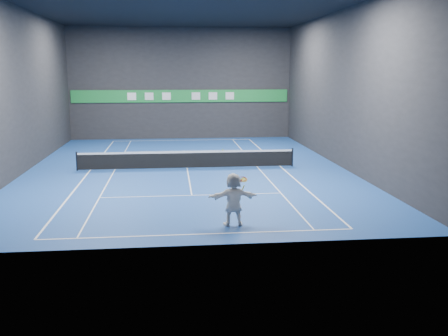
{
  "coord_description": "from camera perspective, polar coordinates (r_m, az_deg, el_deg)",
  "views": [
    {
      "loc": [
        -0.87,
        -28.35,
        5.56
      ],
      "look_at": [
        1.33,
        -7.74,
        1.5
      ],
      "focal_mm": 40.0,
      "sensor_mm": 36.0,
      "label": 1
    }
  ],
  "objects": [
    {
      "name": "service_line_near",
      "position": [
        22.66,
        -3.7,
        -3.13
      ],
      "size": [
        8.23,
        0.06,
        0.01
      ],
      "primitive_type": "cube",
      "color": "white",
      "rests_on": "ground"
    },
    {
      "name": "sideline_doubles_left",
      "position": [
        29.26,
        -15.05,
        -0.25
      ],
      "size": [
        0.08,
        23.78,
        0.01
      ],
      "primitive_type": "cube",
      "color": "white",
      "rests_on": "ground"
    },
    {
      "name": "sideline_doubles_right",
      "position": [
        29.58,
        6.45,
        0.19
      ],
      "size": [
        0.08,
        23.78,
        0.01
      ],
      "primitive_type": "cube",
      "color": "white",
      "rests_on": "ground"
    },
    {
      "name": "ceiling",
      "position": [
        28.57,
        -4.51,
        17.97
      ],
      "size": [
        26.0,
        26.0,
        0.0
      ],
      "primitive_type": "plane",
      "color": "black",
      "rests_on": "ground"
    },
    {
      "name": "sideline_singles_left",
      "position": [
        29.07,
        -12.36,
        -0.19
      ],
      "size": [
        0.06,
        23.78,
        0.01
      ],
      "primitive_type": "cube",
      "color": "white",
      "rests_on": "ground"
    },
    {
      "name": "baseline_far",
      "position": [
        40.63,
        -4.8,
        3.19
      ],
      "size": [
        10.98,
        0.08,
        0.01
      ],
      "primitive_type": "cube",
      "color": "white",
      "rests_on": "ground"
    },
    {
      "name": "player",
      "position": [
        18.1,
        1.09,
        -3.59
      ],
      "size": [
        1.84,
        0.67,
        1.96
      ],
      "primitive_type": "imported",
      "rotation": [
        0.0,
        0.0,
        3.19
      ],
      "color": "white",
      "rests_on": "ground"
    },
    {
      "name": "sideline_singles_right",
      "position": [
        29.32,
        3.82,
        0.13
      ],
      "size": [
        0.06,
        23.78,
        0.01
      ],
      "primitive_type": "cube",
      "color": "white",
      "rests_on": "ground"
    },
    {
      "name": "tennis_racket",
      "position": [
        18.02,
        2.15,
        -1.39
      ],
      "size": [
        0.45,
        0.41,
        0.54
      ],
      "color": "#B51A13",
      "rests_on": "player"
    },
    {
      "name": "wall_back",
      "position": [
        41.37,
        -4.94,
        9.58
      ],
      "size": [
        18.0,
        0.1,
        9.0
      ],
      "primitive_type": "cube",
      "color": "#242426",
      "rests_on": "ground"
    },
    {
      "name": "ground",
      "position": [
        28.91,
        -4.24,
        -0.04
      ],
      "size": [
        26.0,
        26.0,
        0.0
      ],
      "primitive_type": "plane",
      "color": "navy",
      "rests_on": "ground"
    },
    {
      "name": "wall_front",
      "position": [
        15.41,
        -2.86,
        7.12
      ],
      "size": [
        18.0,
        0.1,
        9.0
      ],
      "primitive_type": "cube",
      "color": "#242426",
      "rests_on": "ground"
    },
    {
      "name": "tennis_net",
      "position": [
        28.81,
        -4.25,
        1.02
      ],
      "size": [
        12.5,
        0.1,
        1.07
      ],
      "color": "black",
      "rests_on": "ground"
    },
    {
      "name": "service_line_far",
      "position": [
        35.2,
        -4.59,
        1.97
      ],
      "size": [
        8.23,
        0.06,
        0.01
      ],
      "primitive_type": "cube",
      "color": "white",
      "rests_on": "ground"
    },
    {
      "name": "wall_left",
      "position": [
        29.52,
        -22.3,
        8.21
      ],
      "size": [
        0.1,
        26.0,
        9.0
      ],
      "primitive_type": "cube",
      "color": "#242426",
      "rests_on": "ground"
    },
    {
      "name": "center_service_line",
      "position": [
        28.91,
        -4.24,
        -0.03
      ],
      "size": [
        0.06,
        12.8,
        0.01
      ],
      "primitive_type": "cube",
      "color": "white",
      "rests_on": "ground"
    },
    {
      "name": "baseline_near",
      "position": [
        17.4,
        -2.92,
        -7.56
      ],
      "size": [
        10.98,
        0.08,
        0.01
      ],
      "primitive_type": "cube",
      "color": "white",
      "rests_on": "ground"
    },
    {
      "name": "sponsor_banner",
      "position": [
        41.35,
        -4.91,
        8.19
      ],
      "size": [
        17.64,
        0.11,
        1.0
      ],
      "color": "#1D8838",
      "rests_on": "wall_back"
    },
    {
      "name": "wall_right",
      "position": [
        30.04,
        13.27,
        8.77
      ],
      "size": [
        0.1,
        26.0,
        9.0
      ],
      "primitive_type": "cube",
      "color": "#242426",
      "rests_on": "ground"
    },
    {
      "name": "tennis_ball",
      "position": [
        17.89,
        -0.14,
        2.07
      ],
      "size": [
        0.06,
        0.06,
        0.06
      ],
      "primitive_type": "sphere",
      "color": "#D0F028",
      "rests_on": "player"
    }
  ]
}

